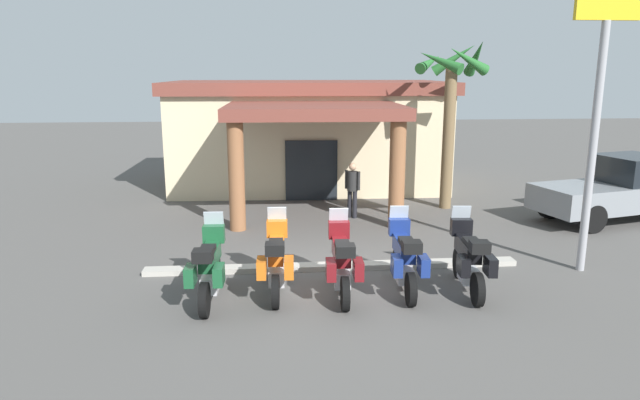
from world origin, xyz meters
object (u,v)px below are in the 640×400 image
at_px(palm_tree_near_portico, 451,92).
at_px(pedestrian, 352,186).
at_px(motorcycle_orange, 276,261).
at_px(pickup_truck_gray, 621,190).
at_px(roadside_sign, 601,72).
at_px(motorcycle_green, 209,267).
at_px(motorcycle_black, 469,259).
at_px(motorcycle_maroon, 342,262).
at_px(motorcycle_blue, 405,259).
at_px(motel_building, 308,133).

bearing_deg(palm_tree_near_portico, pedestrian, -162.72).
distance_m(motorcycle_orange, palm_tree_near_portico, 9.47).
relative_size(pickup_truck_gray, roadside_sign, 0.84).
bearing_deg(pedestrian, motorcycle_green, 9.09).
distance_m(motorcycle_black, palm_tree_near_portico, 7.99).
relative_size(motorcycle_green, palm_tree_near_portico, 0.41).
xyz_separation_m(motorcycle_maroon, roadside_sign, (5.60, 1.02, 3.70)).
height_order(motorcycle_black, roadside_sign, roadside_sign).
bearing_deg(motorcycle_blue, roadside_sign, -74.72).
bearing_deg(palm_tree_near_portico, roadside_sign, -78.50).
distance_m(motel_building, motorcycle_orange, 11.26).
bearing_deg(motorcycle_orange, motel_building, -4.71).
bearing_deg(pickup_truck_gray, roadside_sign, -144.43).
bearing_deg(motorcycle_orange, roadside_sign, -81.05).
bearing_deg(pedestrian, motel_building, -129.11).
bearing_deg(motorcycle_black, motorcycle_orange, 92.13).
distance_m(motorcycle_black, pickup_truck_gray, 8.31).
relative_size(motorcycle_orange, motorcycle_black, 1.00).
height_order(pedestrian, roadside_sign, roadside_sign).
bearing_deg(motorcycle_maroon, motorcycle_green, 93.96).
height_order(motorcycle_maroon, palm_tree_near_portico, palm_tree_near_portico).
bearing_deg(motorcycle_blue, palm_tree_near_portico, -20.02).
bearing_deg(pickup_truck_gray, motorcycle_orange, -168.87).
distance_m(motel_building, palm_tree_near_portico, 6.20).
xyz_separation_m(motorcycle_black, palm_tree_near_portico, (1.74, 7.16, 3.08)).
relative_size(motorcycle_black, palm_tree_near_portico, 0.41).
height_order(motorcycle_orange, pedestrian, pedestrian).
xyz_separation_m(motorcycle_green, palm_tree_near_portico, (6.95, 7.24, 3.08)).
distance_m(motorcycle_green, motorcycle_maroon, 2.61).
distance_m(motorcycle_orange, motorcycle_blue, 2.61).
bearing_deg(palm_tree_near_portico, pickup_truck_gray, -22.55).
relative_size(motel_building, pedestrian, 6.21).
xyz_separation_m(motel_building, motorcycle_black, (2.55, -11.31, -1.38)).
relative_size(pickup_truck_gray, palm_tree_near_portico, 1.01).
height_order(motorcycle_green, motorcycle_black, same).
distance_m(motorcycle_blue, roadside_sign, 5.74).
height_order(motorcycle_orange, palm_tree_near_portico, palm_tree_near_portico).
relative_size(motel_building, pickup_truck_gray, 1.92).
height_order(motel_building, motorcycle_blue, motel_building).
bearing_deg(palm_tree_near_portico, motorcycle_blue, -113.37).
distance_m(motorcycle_blue, pedestrian, 6.04).
bearing_deg(motorcycle_orange, motorcycle_green, 105.12).
bearing_deg(motorcycle_green, pickup_truck_gray, -63.62).
relative_size(motorcycle_blue, roadside_sign, 0.34).
bearing_deg(motorcycle_maroon, motorcycle_black, -88.09).
height_order(motorcycle_black, palm_tree_near_portico, palm_tree_near_portico).
height_order(motel_building, motorcycle_orange, motel_building).
height_order(motorcycle_green, motorcycle_blue, same).
bearing_deg(pickup_truck_gray, motorcycle_blue, -161.36).
relative_size(motorcycle_maroon, palm_tree_near_portico, 0.41).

